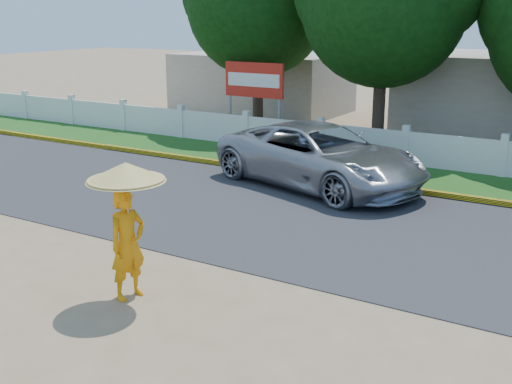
% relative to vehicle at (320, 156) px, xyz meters
% --- Properties ---
extents(ground, '(120.00, 120.00, 0.00)m').
position_rel_vehicle_xyz_m(ground, '(1.19, -7.41, -0.88)').
color(ground, '#9E8460').
rests_on(ground, ground).
extents(road, '(60.00, 7.00, 0.02)m').
position_rel_vehicle_xyz_m(road, '(1.19, -2.91, -0.87)').
color(road, '#38383A').
rests_on(road, ground).
extents(grass_verge, '(60.00, 3.50, 0.03)m').
position_rel_vehicle_xyz_m(grass_verge, '(1.19, 2.34, -0.86)').
color(grass_verge, '#2D601E').
rests_on(grass_verge, ground).
extents(curb, '(40.00, 0.18, 0.16)m').
position_rel_vehicle_xyz_m(curb, '(1.19, 0.64, -0.80)').
color(curb, yellow).
rests_on(curb, ground).
extents(fence, '(40.00, 0.10, 1.10)m').
position_rel_vehicle_xyz_m(fence, '(1.19, 3.79, -0.33)').
color(fence, silver).
rests_on(fence, ground).
extents(building_far, '(8.00, 5.00, 2.80)m').
position_rel_vehicle_xyz_m(building_far, '(-8.81, 11.59, 0.52)').
color(building_far, '#B7AD99').
rests_on(building_far, ground).
extents(vehicle, '(6.88, 4.61, 1.75)m').
position_rel_vehicle_xyz_m(vehicle, '(0.00, 0.00, 0.00)').
color(vehicle, '#9C9EA4').
rests_on(vehicle, ground).
extents(monk_with_parasol, '(1.32, 1.32, 2.39)m').
position_rel_vehicle_xyz_m(monk_with_parasol, '(0.44, -8.32, 0.68)').
color(monk_with_parasol, orange).
rests_on(monk_with_parasol, ground).
extents(billboard, '(2.50, 0.13, 2.95)m').
position_rel_vehicle_xyz_m(billboard, '(-5.16, 4.89, 1.26)').
color(billboard, gray).
rests_on(billboard, ground).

